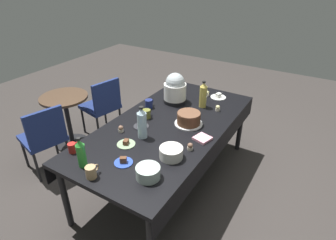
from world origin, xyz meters
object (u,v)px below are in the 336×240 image
coffee_mug_navy (149,104)px  maroon_chair_right (103,104)px  cupcake_vanilla (190,147)px  soda_bottle_lime_soda (81,153)px  glass_salad_bowl (148,172)px  dessert_plate_charcoal (141,125)px  cupcake_berry (207,94)px  round_cafe_table (67,112)px  coffee_mug_olive (147,114)px  slow_cooker (175,89)px  frosted_layer_cake (189,119)px  dessert_plate_sage (126,143)px  potluck_table (168,129)px  ceramic_snack_bowl (171,153)px  dessert_plate_white (218,96)px  coffee_mug_red (73,148)px  cupcake_lemon (121,129)px  soda_bottle_water (142,123)px  coffee_mug_tan (91,172)px  soda_bottle_ginger_ale (203,95)px  dessert_plate_teal (173,89)px  dessert_plate_cobalt (123,162)px  maroon_chair_left (44,135)px

coffee_mug_navy → maroon_chair_right: (0.17, 0.92, -0.31)m
cupcake_vanilla → soda_bottle_lime_soda: size_ratio=0.25×
glass_salad_bowl → dessert_plate_charcoal: size_ratio=1.23×
cupcake_berry → soda_bottle_lime_soda: size_ratio=0.25×
round_cafe_table → coffee_mug_olive: bearing=-87.7°
cupcake_berry → round_cafe_table: bearing=119.8°
slow_cooker → frosted_layer_cake: bearing=-134.9°
dessert_plate_charcoal → dessert_plate_sage: bearing=-167.7°
glass_salad_bowl → soda_bottle_lime_soda: 0.56m
potluck_table → ceramic_snack_bowl: bearing=-145.8°
dessert_plate_sage → cupcake_berry: (1.36, -0.18, 0.02)m
glass_salad_bowl → dessert_plate_charcoal: glass_salad_bowl is taller
dessert_plate_charcoal → dessert_plate_white: size_ratio=0.83×
coffee_mug_red → coffee_mug_navy: 1.06m
cupcake_lemon → round_cafe_table: 1.28m
slow_cooker → glass_salad_bowl: slow_cooker is taller
soda_bottle_water → coffee_mug_navy: soda_bottle_water is taller
frosted_layer_cake → dessert_plate_white: bearing=-0.6°
glass_salad_bowl → cupcake_vanilla: (0.50, -0.11, -0.02)m
coffee_mug_tan → soda_bottle_water: bearing=-0.1°
dessert_plate_charcoal → dessert_plate_white: bearing=-20.4°
coffee_mug_red → round_cafe_table: size_ratio=0.15×
potluck_table → cupcake_berry: (0.85, -0.05, 0.09)m
ceramic_snack_bowl → potluck_table: bearing=34.2°
cupcake_vanilla → soda_bottle_water: (-0.05, 0.48, 0.12)m
coffee_mug_red → soda_bottle_lime_soda: bearing=-112.5°
ceramic_snack_bowl → soda_bottle_lime_soda: (-0.47, 0.56, 0.08)m
ceramic_snack_bowl → round_cafe_table: size_ratio=0.28×
frosted_layer_cake → soda_bottle_ginger_ale: soda_bottle_ginger_ale is taller
dessert_plate_teal → soda_bottle_lime_soda: soda_bottle_lime_soda is taller
soda_bottle_lime_soda → maroon_chair_right: size_ratio=0.32×
slow_cooker → dessert_plate_teal: size_ratio=2.00×
soda_bottle_water → dessert_plate_cobalt: bearing=-166.5°
maroon_chair_left → round_cafe_table: (0.52, 0.22, 0.01)m
coffee_mug_olive → round_cafe_table: size_ratio=0.18×
dessert_plate_charcoal → coffee_mug_navy: (0.39, 0.18, 0.04)m
cupcake_lemon → cupcake_berry: (1.21, -0.37, 0.00)m
dessert_plate_cobalt → cupcake_lemon: cupcake_lemon is taller
dessert_plate_teal → maroon_chair_right: 1.02m
coffee_mug_navy → potluck_table: bearing=-118.9°
ceramic_snack_bowl → soda_bottle_water: bearing=71.5°
coffee_mug_olive → glass_salad_bowl: bearing=-144.1°
slow_cooker → dessert_plate_white: size_ratio=1.91×
frosted_layer_cake → dessert_plate_charcoal: 0.49m
cupcake_berry → coffee_mug_red: size_ratio=0.61×
dessert_plate_sage → cupcake_lemon: bearing=50.8°
ceramic_snack_bowl → cupcake_lemon: 0.64m
dessert_plate_charcoal → cupcake_lemon: size_ratio=2.30×
slow_cooker → coffee_mug_navy: size_ratio=2.81×
soda_bottle_ginger_ale → coffee_mug_olive: size_ratio=2.46×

